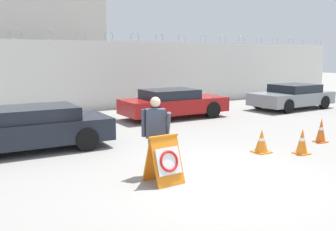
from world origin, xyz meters
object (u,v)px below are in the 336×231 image
object	(u,v)px
parked_car_far_side	(292,96)
traffic_cone_mid	(321,130)
parked_car_rear_sedan	(173,103)
barricade_sign	(165,159)
parked_car_front_coupe	(31,128)
security_guard	(156,132)
traffic_cone_near	(302,141)
traffic_cone_far	(262,141)

from	to	relation	value
parked_car_far_side	traffic_cone_mid	bearing A→B (deg)	45.69
parked_car_rear_sedan	parked_car_far_side	xyz separation A→B (m)	(6.53, -0.61, -0.01)
barricade_sign	parked_car_front_coupe	bearing A→B (deg)	109.91
barricade_sign	security_guard	bearing A→B (deg)	75.36
security_guard	barricade_sign	bearing A→B (deg)	-79.33
barricade_sign	security_guard	distance (m)	0.78
traffic_cone_near	security_guard	bearing A→B (deg)	173.34
traffic_cone_mid	traffic_cone_far	size ratio (longest dim) A/B	1.17
traffic_cone_near	traffic_cone_far	world-z (taller)	traffic_cone_near
traffic_cone_mid	parked_car_front_coupe	bearing A→B (deg)	155.98
traffic_cone_near	traffic_cone_mid	size ratio (longest dim) A/B	0.95
barricade_sign	parked_car_rear_sedan	bearing A→B (deg)	53.70
barricade_sign	security_guard	size ratio (longest dim) A/B	0.58
traffic_cone_near	parked_car_rear_sedan	bearing A→B (deg)	89.73
security_guard	parked_car_rear_sedan	world-z (taller)	security_guard
traffic_cone_mid	traffic_cone_far	bearing A→B (deg)	179.51
security_guard	parked_car_rear_sedan	size ratio (longest dim) A/B	0.39
barricade_sign	traffic_cone_mid	distance (m)	6.01
parked_car_far_side	parked_car_front_coupe	bearing A→B (deg)	6.56
security_guard	traffic_cone_near	distance (m)	4.30
traffic_cone_near	parked_car_front_coupe	bearing A→B (deg)	146.33
barricade_sign	traffic_cone_far	xyz separation A→B (m)	(3.52, 0.79, -0.19)
security_guard	traffic_cone_near	xyz separation A→B (m)	(4.22, -0.49, -0.62)
traffic_cone_far	barricade_sign	bearing A→B (deg)	-167.32
traffic_cone_mid	parked_car_front_coupe	size ratio (longest dim) A/B	0.16
traffic_cone_far	parked_car_rear_sedan	size ratio (longest dim) A/B	0.14
traffic_cone_mid	parked_car_far_side	xyz separation A→B (m)	(4.94, 5.49, 0.25)
parked_car_front_coupe	parked_car_rear_sedan	distance (m)	6.77
traffic_cone_mid	traffic_cone_far	distance (m)	2.45
parked_car_front_coupe	parked_car_far_side	size ratio (longest dim) A/B	1.02
security_guard	parked_car_rear_sedan	xyz separation A→B (m)	(4.26, 6.25, -0.34)
traffic_cone_near	traffic_cone_mid	bearing A→B (deg)	21.78
parked_car_front_coupe	parked_car_rear_sedan	world-z (taller)	parked_car_rear_sedan
barricade_sign	traffic_cone_mid	world-z (taller)	barricade_sign
parked_car_front_coupe	security_guard	bearing A→B (deg)	119.68
barricade_sign	parked_car_rear_sedan	xyz separation A→B (m)	(4.37, 6.87, 0.13)
traffic_cone_near	parked_car_far_side	xyz separation A→B (m)	(6.56, 6.14, 0.27)
barricade_sign	parked_car_rear_sedan	size ratio (longest dim) A/B	0.22
parked_car_rear_sedan	security_guard	bearing A→B (deg)	-124.26
barricade_sign	traffic_cone_far	bearing A→B (deg)	8.87
security_guard	traffic_cone_far	size ratio (longest dim) A/B	2.76
security_guard	traffic_cone_far	bearing A→B (deg)	24.45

